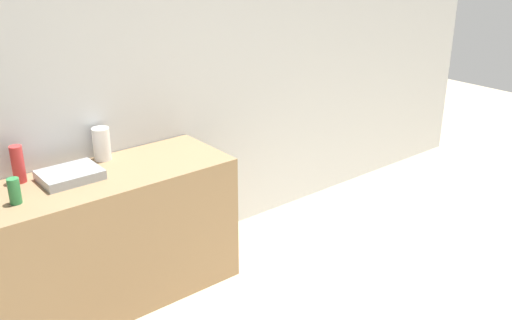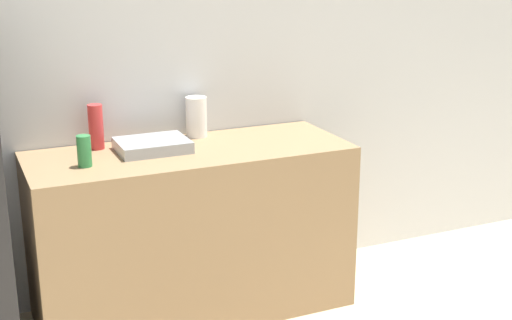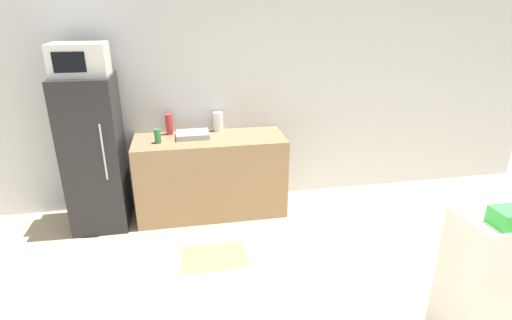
{
  "view_description": "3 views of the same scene",
  "coord_description": "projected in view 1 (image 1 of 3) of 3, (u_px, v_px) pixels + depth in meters",
  "views": [
    {
      "loc": [
        -1.69,
        -0.17,
        2.37
      ],
      "look_at": [
        0.09,
        2.01,
        1.24
      ],
      "focal_mm": 40.0,
      "sensor_mm": 36.0,
      "label": 1
    },
    {
      "loc": [
        -1.48,
        -0.37,
        1.95
      ],
      "look_at": [
        -0.24,
        2.42,
        1.03
      ],
      "focal_mm": 50.0,
      "sensor_mm": 36.0,
      "label": 2
    },
    {
      "loc": [
        -0.62,
        -1.23,
        2.33
      ],
      "look_at": [
        0.02,
        2.14,
        0.98
      ],
      "focal_mm": 28.0,
      "sensor_mm": 36.0,
      "label": 3
    }
  ],
  "objects": [
    {
      "name": "paper_towel_roll",
      "position": [
        102.0,
        144.0,
        3.85
      ],
      "size": [
        0.12,
        0.12,
        0.22
      ],
      "primitive_type": "cylinder",
      "color": "white",
      "rests_on": "counter"
    },
    {
      "name": "bottle_short",
      "position": [
        14.0,
        191.0,
        3.23
      ],
      "size": [
        0.07,
        0.07,
        0.15
      ],
      "primitive_type": "cylinder",
      "color": "#2D7F42",
      "rests_on": "counter"
    },
    {
      "name": "wall_back",
      "position": [
        120.0,
        97.0,
        3.96
      ],
      "size": [
        8.0,
        0.06,
        2.6
      ],
      "primitive_type": "cube",
      "color": "silver",
      "rests_on": "ground_plane"
    },
    {
      "name": "counter",
      "position": [
        109.0,
        238.0,
        3.82
      ],
      "size": [
        1.69,
        0.65,
        0.92
      ],
      "primitive_type": "cube",
      "color": "#937551",
      "rests_on": "ground_plane"
    },
    {
      "name": "sink_basin",
      "position": [
        70.0,
        175.0,
        3.57
      ],
      "size": [
        0.36,
        0.29,
        0.06
      ],
      "primitive_type": "cube",
      "color": "#9EA3A8",
      "rests_on": "counter"
    },
    {
      "name": "bottle_tall",
      "position": [
        18.0,
        164.0,
        3.5
      ],
      "size": [
        0.08,
        0.08,
        0.24
      ],
      "primitive_type": "cylinder",
      "color": "red",
      "rests_on": "counter"
    }
  ]
}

